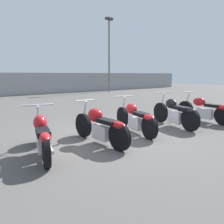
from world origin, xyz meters
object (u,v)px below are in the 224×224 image
motorcycle_slot_2 (101,126)px  motorcycle_slot_4 (175,113)px  motorcycle_slot_5 (205,110)px  motorcycle_slot_3 (136,118)px  light_pole_left (109,48)px  motorcycle_slot_1 (42,136)px

motorcycle_slot_2 → motorcycle_slot_4: 2.83m
motorcycle_slot_2 → motorcycle_slot_5: motorcycle_slot_5 is taller
motorcycle_slot_4 → motorcycle_slot_5: motorcycle_slot_4 is taller
motorcycle_slot_3 → motorcycle_slot_5: 2.94m
motorcycle_slot_4 → light_pole_left: bearing=74.3°
motorcycle_slot_1 → motorcycle_slot_2: (1.36, -0.11, 0.02)m
motorcycle_slot_4 → motorcycle_slot_5: 1.43m
motorcycle_slot_3 → motorcycle_slot_4: (1.50, -0.23, 0.03)m
motorcycle_slot_2 → motorcycle_slot_1: bearing=172.7°
light_pole_left → motorcycle_slot_4: bearing=-118.7°
light_pole_left → motorcycle_slot_1: size_ratio=3.36×
light_pole_left → motorcycle_slot_5: bearing=-113.2°
motorcycle_slot_4 → motorcycle_slot_3: bearing=-175.7°
light_pole_left → motorcycle_slot_4: (-6.84, -12.47, -3.55)m
motorcycle_slot_5 → motorcycle_slot_2: bearing=-178.0°
light_pole_left → motorcycle_slot_1: 16.93m
motorcycle_slot_4 → motorcycle_slot_5: bearing=6.0°
light_pole_left → motorcycle_slot_3: (-8.34, -12.24, -3.58)m
light_pole_left → motorcycle_slot_2: bearing=-127.8°
motorcycle_slot_1 → motorcycle_slot_4: motorcycle_slot_4 is taller
motorcycle_slot_3 → motorcycle_slot_4: bearing=4.7°
motorcycle_slot_3 → motorcycle_slot_4: 1.51m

